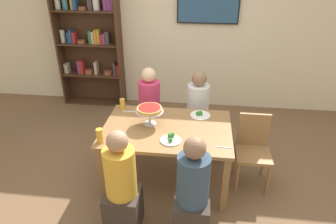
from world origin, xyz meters
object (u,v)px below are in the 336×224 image
salad_plate_far_diner (171,139)px  beer_glass_amber_short (100,136)px  dining_table (167,134)px  chair_head_east (253,147)px  cutlery_fork_near (224,147)px  diner_far_left (150,111)px  bookshelf (90,41)px  cutlery_knife_near (130,111)px  beer_glass_amber_tall (122,104)px  salad_plate_near_diner (200,115)px  deep_dish_pizza_stand (150,110)px  diner_near_right (192,197)px  cutlery_fork_far (196,150)px  diner_far_right (197,116)px  television (208,5)px  water_glass_clear_near (124,139)px  diner_near_left (122,190)px

salad_plate_far_diner → beer_glass_amber_short: (-0.73, -0.12, 0.06)m
dining_table → salad_plate_far_diner: salad_plate_far_diner is taller
chair_head_east → cutlery_fork_near: size_ratio=4.83×
diner_far_left → chair_head_east: size_ratio=1.32×
bookshelf → cutlery_knife_near: bookshelf is taller
beer_glass_amber_tall → cutlery_fork_near: (1.26, -0.73, -0.06)m
bookshelf → chair_head_east: (2.59, -1.91, -0.66)m
salad_plate_near_diner → cutlery_fork_near: bearing=-67.4°
diner_far_left → cutlery_fork_near: (0.99, -1.14, 0.25)m
dining_table → deep_dish_pizza_stand: (-0.21, 0.06, 0.27)m
dining_table → diner_near_right: 0.89m
diner_near_right → cutlery_fork_far: diner_near_right is taller
cutlery_fork_near → diner_far_right: bearing=106.9°
salad_plate_near_diner → cutlery_knife_near: size_ratio=1.36×
dining_table → salad_plate_near_diner: salad_plate_near_diner is taller
diner_far_right → cutlery_knife_near: 0.98m
television → chair_head_east: size_ratio=1.13×
water_glass_clear_near → diner_near_left: bearing=-80.9°
diner_near_left → water_glass_clear_near: diner_near_left is taller
television → beer_glass_amber_tall: size_ratio=7.40×
dining_table → cutlery_fork_near: bearing=-26.7°
television → cutlery_knife_near: television is taller
deep_dish_pizza_stand → cutlery_knife_near: 0.44m
diner_far_left → cutlery_fork_far: 1.44m
bookshelf → beer_glass_amber_tall: (0.97, -1.61, -0.34)m
diner_near_left → salad_plate_far_diner: diner_near_left is taller
dining_table → beer_glass_amber_short: beer_glass_amber_short is taller
cutlery_fork_far → cutlery_knife_near: bearing=119.1°
cutlery_knife_near → cutlery_fork_far: size_ratio=1.00×
water_glass_clear_near → cutlery_knife_near: (-0.10, 0.69, -0.04)m
bookshelf → diner_near_right: bookshelf is taller
cutlery_fork_far → television: bearing=68.9°
television → cutlery_fork_far: bearing=-91.2°
deep_dish_pizza_stand → salad_plate_far_diner: 0.45m
diner_near_right → chair_head_east: size_ratio=1.32×
diner_near_right → salad_plate_far_diner: diner_near_right is taller
television → water_glass_clear_near: television is taller
chair_head_east → salad_plate_near_diner: size_ratio=3.56×
bookshelf → salad_plate_far_diner: bearing=-53.9°
diner_far_left → salad_plate_near_diner: bearing=55.3°
diner_far_left → cutlery_knife_near: 0.58m
beer_glass_amber_short → diner_near_left: bearing=-52.6°
salad_plate_far_diner → cutlery_fork_far: (0.27, -0.15, -0.02)m
dining_table → cutlery_fork_near: 0.72m
deep_dish_pizza_stand → diner_far_left: bearing=100.7°
deep_dish_pizza_stand → salad_plate_near_diner: size_ratio=1.30×
diner_near_left → diner_near_right: same height
chair_head_east → beer_glass_amber_tall: (-1.63, 0.30, 0.32)m
television → cutlery_knife_near: 2.24m
diner_far_left → water_glass_clear_near: 1.22m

